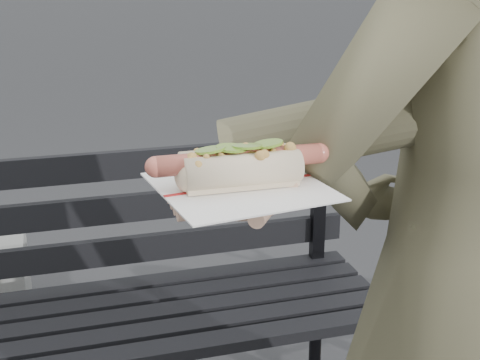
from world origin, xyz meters
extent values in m
cylinder|color=black|center=(0.60, 1.02, 0.23)|extent=(0.04, 0.04, 0.45)
cube|color=black|center=(-0.07, 0.67, 0.47)|extent=(1.50, 0.07, 0.03)
cube|color=black|center=(-0.07, 0.76, 0.47)|extent=(1.50, 0.07, 0.03)
cube|color=black|center=(-0.07, 0.85, 0.47)|extent=(1.50, 0.07, 0.03)
cube|color=black|center=(-0.07, 0.94, 0.47)|extent=(1.50, 0.07, 0.03)
cube|color=black|center=(-0.07, 1.03, 0.47)|extent=(1.50, 0.07, 0.03)
cube|color=black|center=(0.60, 1.04, 0.67)|extent=(0.04, 0.03, 0.42)
cube|color=black|center=(-0.07, 1.06, 0.57)|extent=(1.50, 0.02, 0.08)
cube|color=black|center=(-0.07, 1.06, 0.70)|extent=(1.50, 0.02, 0.08)
cube|color=black|center=(-0.07, 1.06, 0.83)|extent=(1.50, 0.02, 0.08)
imported|color=brown|center=(0.43, 0.06, 0.88)|extent=(0.71, 0.54, 1.76)
cylinder|color=brown|center=(0.30, 0.06, 1.18)|extent=(0.51, 0.23, 0.19)
cylinder|color=#D8A384|center=(0.08, -0.01, 1.11)|extent=(0.09, 0.08, 0.07)
ellipsoid|color=#D8A384|center=(0.04, -0.02, 1.11)|extent=(0.10, 0.11, 0.03)
cylinder|color=#D8A384|center=(-0.01, -0.05, 1.11)|extent=(0.06, 0.02, 0.02)
cylinder|color=#D8A384|center=(-0.01, -0.03, 1.11)|extent=(0.06, 0.02, 0.02)
cylinder|color=#D8A384|center=(-0.01, -0.01, 1.11)|extent=(0.06, 0.02, 0.02)
cylinder|color=#D8A384|center=(-0.01, 0.01, 1.11)|extent=(0.06, 0.02, 0.02)
cylinder|color=#D8A384|center=(0.05, -0.08, 1.11)|extent=(0.04, 0.05, 0.02)
cube|color=white|center=(0.04, -0.02, 1.12)|extent=(0.21, 0.21, 0.00)
cube|color=#B21E1E|center=(0.04, -0.02, 1.13)|extent=(0.19, 0.03, 0.00)
cylinder|color=#BD5949|center=(0.04, -0.02, 1.16)|extent=(0.20, 0.02, 0.02)
sphere|color=#BD5949|center=(-0.06, -0.02, 1.16)|extent=(0.02, 0.02, 0.02)
sphere|color=#BD5949|center=(0.14, -0.02, 1.16)|extent=(0.03, 0.02, 0.02)
sphere|color=#9E6B2D|center=(0.07, -0.04, 1.17)|extent=(0.01, 0.01, 0.01)
sphere|color=#9E6B2D|center=(0.02, -0.02, 1.17)|extent=(0.01, 0.01, 0.01)
sphere|color=#9E6B2D|center=(0.07, -0.02, 1.17)|extent=(0.01, 0.01, 0.01)
sphere|color=#9E6B2D|center=(0.00, -0.02, 1.16)|extent=(0.01, 0.01, 0.01)
sphere|color=#9E6B2D|center=(-0.02, -0.03, 1.17)|extent=(0.01, 0.01, 0.01)
sphere|color=#9E6B2D|center=(0.10, -0.04, 1.16)|extent=(0.01, 0.01, 0.01)
sphere|color=#9E6B2D|center=(0.03, -0.01, 1.16)|extent=(0.01, 0.01, 0.01)
sphere|color=#9E6B2D|center=(0.01, -0.01, 1.16)|extent=(0.01, 0.01, 0.01)
sphere|color=#9E6B2D|center=(0.07, -0.03, 1.16)|extent=(0.01, 0.01, 0.01)
sphere|color=#9E6B2D|center=(0.03, -0.03, 1.16)|extent=(0.01, 0.01, 0.01)
sphere|color=#9E6B2D|center=(0.01, -0.01, 1.17)|extent=(0.01, 0.01, 0.01)
sphere|color=#9E6B2D|center=(0.08, -0.03, 1.17)|extent=(0.01, 0.01, 0.01)
sphere|color=#9E6B2D|center=(0.10, -0.03, 1.16)|extent=(0.01, 0.01, 0.01)
sphere|color=#9E6B2D|center=(0.06, -0.01, 1.17)|extent=(0.01, 0.01, 0.01)
sphere|color=#9E6B2D|center=(0.07, -0.02, 1.17)|extent=(0.01, 0.01, 0.01)
sphere|color=#9E6B2D|center=(0.06, -0.03, 1.16)|extent=(0.01, 0.01, 0.01)
sphere|color=#9E6B2D|center=(0.00, -0.03, 1.17)|extent=(0.01, 0.01, 0.01)
sphere|color=#9E6B2D|center=(0.10, -0.01, 1.17)|extent=(0.01, 0.01, 0.01)
sphere|color=#9E6B2D|center=(-0.01, -0.04, 1.16)|extent=(0.01, 0.01, 0.01)
sphere|color=#9E6B2D|center=(0.09, -0.03, 1.16)|extent=(0.01, 0.01, 0.01)
sphere|color=#9E6B2D|center=(-0.01, 0.00, 1.16)|extent=(0.01, 0.01, 0.01)
sphere|color=#9E6B2D|center=(0.02, -0.03, 1.17)|extent=(0.01, 0.01, 0.01)
sphere|color=#9E6B2D|center=(0.10, -0.03, 1.17)|extent=(0.01, 0.01, 0.01)
sphere|color=#9E6B2D|center=(-0.02, -0.01, 1.16)|extent=(0.01, 0.01, 0.01)
sphere|color=#9E6B2D|center=(0.01, -0.02, 1.16)|extent=(0.01, 0.01, 0.01)
sphere|color=#9E6B2D|center=(-0.01, -0.02, 1.17)|extent=(0.01, 0.01, 0.01)
sphere|color=#9E6B2D|center=(0.06, -0.04, 1.17)|extent=(0.01, 0.01, 0.01)
sphere|color=#9E6B2D|center=(0.00, 0.00, 1.17)|extent=(0.01, 0.01, 0.01)
cylinder|color=olive|center=(0.01, -0.02, 1.17)|extent=(0.04, 0.04, 0.01)
cylinder|color=olive|center=(0.03, -0.02, 1.17)|extent=(0.04, 0.04, 0.01)
cylinder|color=olive|center=(0.05, -0.02, 1.17)|extent=(0.04, 0.04, 0.01)
cylinder|color=olive|center=(0.08, -0.02, 1.17)|extent=(0.04, 0.04, 0.01)
cube|color=brown|center=(1.36, 1.77, 0.00)|extent=(0.07, 0.05, 0.00)
cube|color=brown|center=(0.62, 2.30, 0.00)|extent=(0.08, 0.09, 0.00)
camera|label=1|loc=(-0.16, -0.74, 1.39)|focal=50.00mm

